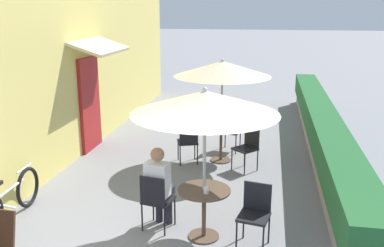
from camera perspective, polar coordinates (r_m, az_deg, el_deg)
The scene contains 15 objects.
cafe_facade_wall at distance 10.25m, azimuth -13.56°, elevation 8.81°, with size 0.98×11.96×4.20m.
planter_hedge at distance 9.79m, azimuth 16.83°, elevation -0.98°, with size 0.60×10.96×1.01m.
patio_table_near at distance 6.07m, azimuth 1.61°, elevation -10.61°, with size 0.74×0.74×0.73m.
patio_umbrella_near at distance 5.59m, azimuth 1.72°, elevation 2.84°, with size 1.98×1.98×2.17m.
cafe_chair_near_left at distance 6.26m, azimuth -4.83°, elevation -9.83°, with size 0.47×0.47×0.87m.
seated_patron_near_left at distance 6.29m, azimuth -4.41°, elevation -8.03°, with size 0.39×0.46×1.25m.
cafe_chair_near_right at distance 5.96m, azimuth 8.42°, elevation -11.34°, with size 0.47×0.47×0.87m.
coffee_cup_near at distance 5.85m, azimuth 1.90°, elevation -8.87°, with size 0.07×0.07×0.09m.
patio_table_mid at distance 9.01m, azimuth 3.89°, elevation -1.85°, with size 0.74×0.74×0.73m.
patio_umbrella_mid at distance 8.70m, azimuth 4.06°, elevation 7.29°, with size 1.98×1.98×2.17m.
cafe_chair_mid_left at distance 8.58m, azimuth 7.45°, elevation -2.86°, with size 0.56×0.56×0.87m.
cafe_chair_mid_right at distance 9.69m, azimuth 4.74°, elevation -0.66°, with size 0.47×0.47×0.87m.
cafe_chair_mid_back at distance 8.82m, azimuth -0.52°, elevation -2.21°, with size 0.51×0.51×0.87m.
coffee_cup_mid at distance 8.85m, azimuth 3.85°, elevation -0.44°, with size 0.07×0.07×0.09m.
bicycle_leaning at distance 7.11m, azimuth -23.13°, elevation -9.42°, with size 0.13×1.72×0.75m.
Camera 1 is at (1.57, -3.48, 3.17)m, focal length 40.00 mm.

